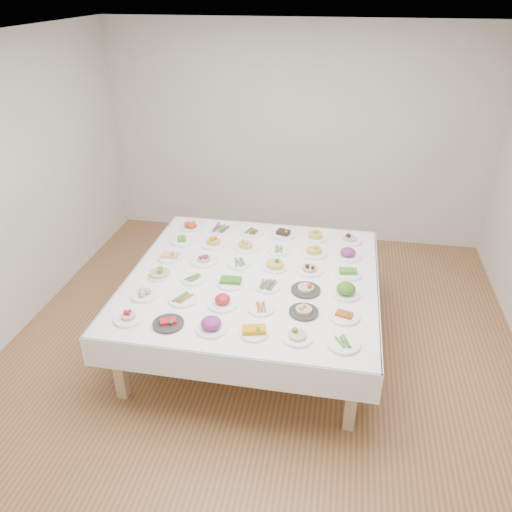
% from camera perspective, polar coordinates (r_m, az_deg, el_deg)
% --- Properties ---
extents(room_envelope, '(5.02, 5.02, 2.81)m').
position_cam_1_polar(room_envelope, '(4.17, 0.92, 10.15)').
color(room_envelope, '#97653F').
rests_on(room_envelope, ground).
extents(display_table, '(2.32, 2.32, 0.75)m').
position_cam_1_polar(display_table, '(4.71, -0.33, -2.93)').
color(display_table, white).
rests_on(display_table, ground).
extents(dish_0, '(0.24, 0.24, 0.12)m').
position_cam_1_polar(dish_0, '(4.21, -14.40, -6.50)').
color(dish_0, white).
rests_on(dish_0, display_table).
extents(dish_1, '(0.25, 0.25, 0.10)m').
position_cam_1_polar(dish_1, '(4.09, -10.01, -7.35)').
color(dish_1, '#2D2B28').
rests_on(dish_1, display_table).
extents(dish_2, '(0.28, 0.28, 0.15)m').
position_cam_1_polar(dish_2, '(3.97, -5.14, -7.57)').
color(dish_2, white).
rests_on(dish_2, display_table).
extents(dish_3, '(0.23, 0.23, 0.10)m').
position_cam_1_polar(dish_3, '(3.93, -0.22, -8.41)').
color(dish_3, white).
rests_on(dish_3, display_table).
extents(dish_4, '(0.23, 0.23, 0.13)m').
position_cam_1_polar(dish_4, '(3.89, 4.78, -8.73)').
color(dish_4, white).
rests_on(dish_4, display_table).
extents(dish_5, '(0.26, 0.26, 0.05)m').
position_cam_1_polar(dish_5, '(3.90, 9.94, -9.73)').
color(dish_5, white).
rests_on(dish_5, display_table).
extents(dish_6, '(0.23, 0.23, 0.09)m').
position_cam_1_polar(dish_6, '(4.47, -12.62, -4.17)').
color(dish_6, white).
rests_on(dish_6, display_table).
extents(dish_7, '(0.25, 0.25, 0.06)m').
position_cam_1_polar(dish_7, '(4.36, -8.35, -4.78)').
color(dish_7, white).
rests_on(dish_7, display_table).
extents(dish_8, '(0.26, 0.26, 0.13)m').
position_cam_1_polar(dish_8, '(4.25, -3.84, -4.96)').
color(dish_8, white).
rests_on(dish_8, display_table).
extents(dish_9, '(0.22, 0.22, 0.05)m').
position_cam_1_polar(dish_9, '(4.21, 0.58, -5.97)').
color(dish_9, white).
rests_on(dish_9, display_table).
extents(dish_10, '(0.24, 0.24, 0.12)m').
position_cam_1_polar(dish_10, '(4.17, 5.49, -5.97)').
color(dish_10, '#2D2B28').
rests_on(dish_10, display_table).
extents(dish_11, '(0.25, 0.25, 0.10)m').
position_cam_1_polar(dish_11, '(4.17, 10.05, -6.54)').
color(dish_11, white).
rests_on(dish_11, display_table).
extents(dish_12, '(0.22, 0.22, 0.13)m').
position_cam_1_polar(dish_12, '(4.72, -11.02, -1.63)').
color(dish_12, white).
rests_on(dish_12, display_table).
extents(dish_13, '(0.23, 0.23, 0.05)m').
position_cam_1_polar(dish_13, '(4.63, -7.08, -2.58)').
color(dish_13, white).
rests_on(dish_13, display_table).
extents(dish_14, '(0.25, 0.25, 0.12)m').
position_cam_1_polar(dish_14, '(4.54, -2.90, -2.65)').
color(dish_14, white).
rests_on(dish_14, display_table).
extents(dish_15, '(0.23, 0.23, 0.05)m').
position_cam_1_polar(dish_15, '(4.50, 1.33, -3.38)').
color(dish_15, white).
rests_on(dish_15, display_table).
extents(dish_16, '(0.26, 0.26, 0.13)m').
position_cam_1_polar(dish_16, '(4.44, 5.73, -3.39)').
color(dish_16, '#2D2B28').
rests_on(dish_16, display_table).
extents(dish_17, '(0.25, 0.25, 0.13)m').
position_cam_1_polar(dish_17, '(4.44, 10.24, -3.81)').
color(dish_17, white).
rests_on(dish_17, display_table).
extents(dish_18, '(0.24, 0.24, 0.11)m').
position_cam_1_polar(dish_18, '(5.01, -9.79, 0.17)').
color(dish_18, white).
rests_on(dish_18, display_table).
extents(dish_19, '(0.26, 0.26, 0.13)m').
position_cam_1_polar(dish_19, '(4.90, -5.98, -0.12)').
color(dish_19, white).
rests_on(dish_19, display_table).
extents(dish_20, '(0.24, 0.23, 0.06)m').
position_cam_1_polar(dish_20, '(4.85, -1.91, -0.75)').
color(dish_20, white).
rests_on(dish_20, display_table).
extents(dish_21, '(0.23, 0.23, 0.14)m').
position_cam_1_polar(dish_21, '(4.76, 2.18, -0.78)').
color(dish_21, white).
rests_on(dish_21, display_table).
extents(dish_22, '(0.25, 0.25, 0.14)m').
position_cam_1_polar(dish_22, '(4.74, 6.14, -1.08)').
color(dish_22, white).
rests_on(dish_22, display_table).
extents(dish_23, '(0.25, 0.25, 0.11)m').
position_cam_1_polar(dish_23, '(4.75, 10.47, -1.67)').
color(dish_23, white).
rests_on(dish_23, display_table).
extents(dish_24, '(0.25, 0.25, 0.09)m').
position_cam_1_polar(dish_24, '(5.30, -8.40, 1.89)').
color(dish_24, white).
rests_on(dish_24, display_table).
extents(dish_25, '(0.26, 0.26, 0.13)m').
position_cam_1_polar(dish_25, '(5.20, -4.86, 1.83)').
color(dish_25, white).
rests_on(dish_25, display_table).
extents(dish_26, '(0.23, 0.23, 0.12)m').
position_cam_1_polar(dish_26, '(5.12, -1.20, 1.38)').
color(dish_26, white).
rests_on(dish_26, display_table).
extents(dish_27, '(0.23, 0.23, 0.05)m').
position_cam_1_polar(dish_27, '(5.08, 2.62, 0.70)').
color(dish_27, white).
rests_on(dish_27, display_table).
extents(dish_28, '(0.26, 0.26, 0.14)m').
position_cam_1_polar(dish_28, '(5.04, 6.66, 0.79)').
color(dish_28, white).
rests_on(dish_28, display_table).
extents(dish_29, '(0.26, 0.26, 0.14)m').
position_cam_1_polar(dish_29, '(5.04, 10.47, 0.54)').
color(dish_29, white).
rests_on(dish_29, display_table).
extents(dish_30, '(0.24, 0.24, 0.11)m').
position_cam_1_polar(dish_30, '(5.59, -7.39, 3.58)').
color(dish_30, white).
rests_on(dish_30, display_table).
extents(dish_31, '(0.23, 0.22, 0.06)m').
position_cam_1_polar(dish_31, '(5.51, -4.07, 3.09)').
color(dish_31, white).
rests_on(dish_31, display_table).
extents(dish_32, '(0.26, 0.26, 0.05)m').
position_cam_1_polar(dish_32, '(5.44, -0.47, 2.76)').
color(dish_32, white).
rests_on(dish_32, display_table).
extents(dish_33, '(0.26, 0.26, 0.11)m').
position_cam_1_polar(dish_33, '(5.39, 3.14, 2.71)').
color(dish_33, white).
rests_on(dish_33, display_table).
extents(dish_34, '(0.24, 0.24, 0.13)m').
position_cam_1_polar(dish_34, '(5.35, 6.80, 2.47)').
color(dish_34, white).
rests_on(dish_34, display_table).
extents(dish_35, '(0.25, 0.25, 0.14)m').
position_cam_1_polar(dish_35, '(5.35, 10.69, 2.26)').
color(dish_35, white).
rests_on(dish_35, display_table).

